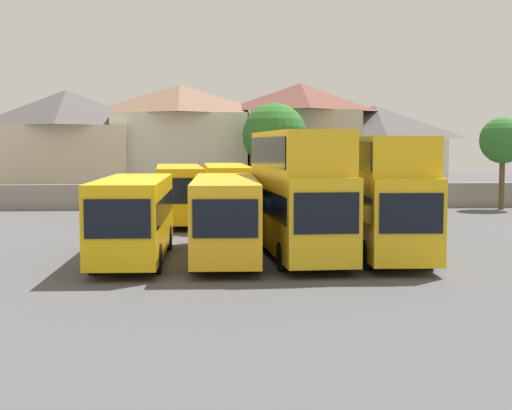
{
  "coord_description": "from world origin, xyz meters",
  "views": [
    {
      "loc": [
        -2.75,
        -31.38,
        4.73
      ],
      "look_at": [
        0.0,
        3.0,
        1.95
      ],
      "focal_mm": 54.03,
      "sensor_mm": 36.0,
      "label": 1
    }
  ],
  "objects_px": {
    "house_terrace_far_right": "(374,151)",
    "tree_behind_wall": "(503,141)",
    "house_terrace_right": "(300,141)",
    "bus_4": "(382,189)",
    "house_terrace_centre": "(180,142)",
    "bus_1": "(134,214)",
    "bus_6": "(226,190)",
    "bus_2": "(225,213)",
    "bus_7": "(290,178)",
    "tree_left_of_lot": "(275,136)",
    "bus_5": "(179,191)",
    "house_terrace_left": "(67,145)",
    "bus_3": "(298,187)"
  },
  "relations": [
    {
      "from": "bus_5",
      "to": "bus_7",
      "type": "relative_size",
      "value": 0.95
    },
    {
      "from": "house_terrace_right",
      "to": "bus_4",
      "type": "bearing_deg",
      "value": -91.77
    },
    {
      "from": "bus_2",
      "to": "bus_3",
      "type": "height_order",
      "value": "bus_3"
    },
    {
      "from": "bus_4",
      "to": "house_terrace_left",
      "type": "bearing_deg",
      "value": -146.68
    },
    {
      "from": "house_terrace_left",
      "to": "bus_6",
      "type": "bearing_deg",
      "value": -55.49
    },
    {
      "from": "bus_7",
      "to": "tree_behind_wall",
      "type": "bearing_deg",
      "value": 118.88
    },
    {
      "from": "bus_6",
      "to": "house_terrace_far_right",
      "type": "bearing_deg",
      "value": 144.66
    },
    {
      "from": "bus_4",
      "to": "bus_7",
      "type": "distance_m",
      "value": 14.05
    },
    {
      "from": "bus_5",
      "to": "bus_2",
      "type": "bearing_deg",
      "value": 6.4
    },
    {
      "from": "bus_5",
      "to": "house_terrace_left",
      "type": "distance_m",
      "value": 19.8
    },
    {
      "from": "bus_2",
      "to": "bus_5",
      "type": "distance_m",
      "value": 14.48
    },
    {
      "from": "bus_1",
      "to": "bus_6",
      "type": "height_order",
      "value": "bus_6"
    },
    {
      "from": "bus_5",
      "to": "bus_7",
      "type": "distance_m",
      "value": 6.62
    },
    {
      "from": "tree_left_of_lot",
      "to": "bus_5",
      "type": "bearing_deg",
      "value": -119.78
    },
    {
      "from": "house_terrace_far_right",
      "to": "tree_behind_wall",
      "type": "relative_size",
      "value": 1.73
    },
    {
      "from": "bus_6",
      "to": "tree_behind_wall",
      "type": "distance_m",
      "value": 21.72
    },
    {
      "from": "house_terrace_centre",
      "to": "bus_1",
      "type": "bearing_deg",
      "value": -92.22
    },
    {
      "from": "bus_6",
      "to": "tree_behind_wall",
      "type": "bearing_deg",
      "value": 111.09
    },
    {
      "from": "bus_6",
      "to": "house_terrace_right",
      "type": "height_order",
      "value": "house_terrace_right"
    },
    {
      "from": "bus_6",
      "to": "house_terrace_far_right",
      "type": "xyz_separation_m",
      "value": [
        13.4,
        19.24,
        2.08
      ]
    },
    {
      "from": "bus_4",
      "to": "tree_left_of_lot",
      "type": "bearing_deg",
      "value": -172.68
    },
    {
      "from": "tree_behind_wall",
      "to": "bus_2",
      "type": "bearing_deg",
      "value": -133.23
    },
    {
      "from": "house_terrace_right",
      "to": "tree_behind_wall",
      "type": "height_order",
      "value": "house_terrace_right"
    },
    {
      "from": "bus_1",
      "to": "house_terrace_right",
      "type": "relative_size",
      "value": 1.05
    },
    {
      "from": "bus_1",
      "to": "tree_behind_wall",
      "type": "relative_size",
      "value": 1.54
    },
    {
      "from": "bus_6",
      "to": "house_terrace_left",
      "type": "bearing_deg",
      "value": -145.97
    },
    {
      "from": "house_terrace_centre",
      "to": "bus_4",
      "type": "bearing_deg",
      "value": -74.4
    },
    {
      "from": "bus_1",
      "to": "bus_2",
      "type": "bearing_deg",
      "value": 96.88
    },
    {
      "from": "tree_left_of_lot",
      "to": "house_terrace_far_right",
      "type": "bearing_deg",
      "value": 36.48
    },
    {
      "from": "bus_4",
      "to": "house_terrace_right",
      "type": "xyz_separation_m",
      "value": [
        0.99,
        32.16,
        2.11
      ]
    },
    {
      "from": "bus_5",
      "to": "bus_6",
      "type": "height_order",
      "value": "bus_6"
    },
    {
      "from": "bus_5",
      "to": "bus_1",
      "type": "bearing_deg",
      "value": -8.12
    },
    {
      "from": "bus_2",
      "to": "bus_7",
      "type": "height_order",
      "value": "bus_7"
    },
    {
      "from": "bus_2",
      "to": "house_terrace_right",
      "type": "xyz_separation_m",
      "value": [
        7.57,
        32.44,
        3.04
      ]
    },
    {
      "from": "bus_5",
      "to": "house_terrace_centre",
      "type": "relative_size",
      "value": 0.94
    },
    {
      "from": "bus_2",
      "to": "house_terrace_far_right",
      "type": "relative_size",
      "value": 0.96
    },
    {
      "from": "bus_3",
      "to": "bus_6",
      "type": "xyz_separation_m",
      "value": [
        -2.38,
        13.87,
        -0.97
      ]
    },
    {
      "from": "tree_left_of_lot",
      "to": "house_terrace_centre",
      "type": "bearing_deg",
      "value": 140.1
    },
    {
      "from": "house_terrace_left",
      "to": "house_terrace_right",
      "type": "bearing_deg",
      "value": 2.53
    },
    {
      "from": "bus_1",
      "to": "house_terrace_far_right",
      "type": "relative_size",
      "value": 0.89
    },
    {
      "from": "bus_2",
      "to": "bus_3",
      "type": "xyz_separation_m",
      "value": [
        3.01,
        0.19,
        1.04
      ]
    },
    {
      "from": "bus_1",
      "to": "bus_3",
      "type": "relative_size",
      "value": 0.92
    },
    {
      "from": "house_terrace_centre",
      "to": "tree_left_of_lot",
      "type": "relative_size",
      "value": 1.44
    },
    {
      "from": "house_terrace_far_right",
      "to": "tree_behind_wall",
      "type": "bearing_deg",
      "value": -59.73
    },
    {
      "from": "bus_6",
      "to": "house_terrace_centre",
      "type": "height_order",
      "value": "house_terrace_centre"
    },
    {
      "from": "bus_4",
      "to": "bus_5",
      "type": "relative_size",
      "value": 1.05
    },
    {
      "from": "tree_behind_wall",
      "to": "house_terrace_centre",
      "type": "bearing_deg",
      "value": 155.47
    },
    {
      "from": "bus_6",
      "to": "house_terrace_right",
      "type": "bearing_deg",
      "value": 158.84
    },
    {
      "from": "house_terrace_left",
      "to": "bus_5",
      "type": "bearing_deg",
      "value": -61.78
    },
    {
      "from": "bus_3",
      "to": "bus_4",
      "type": "relative_size",
      "value": 0.99
    }
  ]
}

